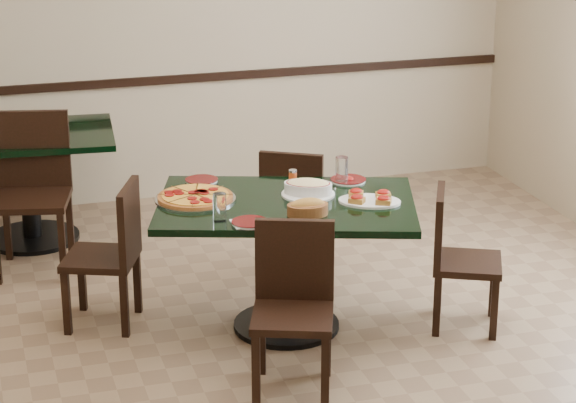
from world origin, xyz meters
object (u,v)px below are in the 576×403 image
object	(u,v)px
bruschetta_platter	(370,198)
chair_far	(295,207)
main_table	(286,233)
back_chair_near	(32,182)
bread_basket	(308,208)
back_table	(28,166)
chair_left	(113,248)
chair_right	(455,253)
chair_near	(293,298)
lasagna_casserole	(308,187)
pepperoni_pizza	(195,197)

from	to	relation	value
bruschetta_platter	chair_far	bearing A→B (deg)	127.74
main_table	chair_far	xyz separation A→B (m)	(0.26, 0.70, -0.11)
chair_far	back_chair_near	xyz separation A→B (m)	(-1.52, 0.65, 0.10)
bread_basket	back_table	bearing A→B (deg)	125.50
chair_left	bread_basket	world-z (taller)	bread_basket
chair_left	back_chair_near	size ratio (longest dim) A/B	0.84
chair_right	chair_near	bearing A→B (deg)	136.13
back_table	chair_far	bearing A→B (deg)	-31.06
back_chair_near	chair_left	bearing A→B (deg)	-57.84
bruschetta_platter	bread_basket	bearing A→B (deg)	-140.09
chair_near	chair_left	world-z (taller)	chair_near
back_table	lasagna_casserole	distance (m)	2.25
chair_left	lasagna_casserole	distance (m)	1.14
main_table	back_chair_near	distance (m)	1.84
pepperoni_pizza	chair_left	bearing A→B (deg)	160.18
lasagna_casserole	pepperoni_pizza	bearing A→B (deg)	-164.00
bread_basket	bruschetta_platter	distance (m)	0.39
chair_far	bread_basket	distance (m)	1.01
bread_basket	chair_right	bearing A→B (deg)	2.83
chair_right	back_table	bearing A→B (deg)	72.14
chair_right	lasagna_casserole	world-z (taller)	lasagna_casserole
bruschetta_platter	main_table	bearing A→B (deg)	-171.83
back_table	back_chair_near	xyz separation A→B (m)	(-0.00, -0.47, 0.03)
chair_far	chair_right	world-z (taller)	chair_far
chair_far	pepperoni_pizza	distance (m)	0.95
back_chair_near	pepperoni_pizza	world-z (taller)	back_chair_near
back_table	chair_right	distance (m)	2.98
chair_right	bruschetta_platter	xyz separation A→B (m)	(-0.48, 0.09, 0.33)
chair_far	chair_right	bearing A→B (deg)	154.56
back_chair_near	bread_basket	size ratio (longest dim) A/B	4.36
bread_basket	chair_near	bearing A→B (deg)	-113.44
back_table	chair_left	bearing A→B (deg)	-71.44
pepperoni_pizza	bread_basket	distance (m)	0.65
pepperoni_pizza	bruschetta_platter	bearing A→B (deg)	-19.12
chair_right	bread_basket	size ratio (longest dim) A/B	3.50
pepperoni_pizza	bread_basket	world-z (taller)	bread_basket
lasagna_casserole	bruschetta_platter	size ratio (longest dim) A/B	0.77
chair_far	bruschetta_platter	xyz separation A→B (m)	(0.17, -0.84, 0.31)
chair_far	lasagna_casserole	bearing A→B (deg)	109.40
pepperoni_pizza	back_chair_near	bearing A→B (deg)	124.12
chair_far	bruschetta_platter	world-z (taller)	chair_far
chair_far	pepperoni_pizza	size ratio (longest dim) A/B	1.88
back_chair_near	pepperoni_pizza	size ratio (longest dim) A/B	2.24
back_table	lasagna_casserole	bearing A→B (deg)	-45.88
chair_far	lasagna_casserole	xyz separation A→B (m)	(-0.11, -0.63, 0.33)
chair_right	chair_left	world-z (taller)	chair_left
back_chair_near	pepperoni_pizza	distance (m)	1.43
main_table	chair_near	size ratio (longest dim) A/B	1.88
back_chair_near	chair_right	bearing A→B (deg)	-23.12
chair_far	chair_left	xyz separation A→B (m)	(-1.17, -0.37, -0.00)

